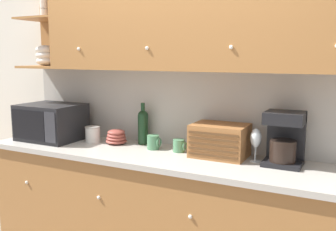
{
  "coord_description": "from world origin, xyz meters",
  "views": [
    {
      "loc": [
        1.25,
        -2.66,
        1.66
      ],
      "look_at": [
        0.0,
        -0.21,
        1.22
      ],
      "focal_mm": 40.0,
      "sensor_mm": 36.0,
      "label": 1
    }
  ],
  "objects": [
    {
      "name": "microwave",
      "position": [
        -1.08,
        -0.3,
        1.1
      ],
      "size": [
        0.51,
        0.41,
        0.31
      ],
      "color": "black",
      "rests_on": "counter_unit"
    },
    {
      "name": "backsplash_panel",
      "position": [
        0.0,
        -0.01,
        1.25
      ],
      "size": [
        2.87,
        0.01,
        0.61
      ],
      "color": "#B7B2A8",
      "rests_on": "counter_unit"
    },
    {
      "name": "bread_box",
      "position": [
        0.4,
        -0.18,
        1.07
      ],
      "size": [
        0.38,
        0.29,
        0.23
      ],
      "color": "#996033",
      "rests_on": "counter_unit"
    },
    {
      "name": "counter_unit",
      "position": [
        0.0,
        -0.3,
        0.48
      ],
      "size": [
        2.89,
        0.63,
        0.95
      ],
      "color": "#A36B38",
      "rests_on": "ground_plane"
    },
    {
      "name": "storage_canister",
      "position": [
        -0.7,
        -0.23,
        1.02
      ],
      "size": [
        0.13,
        0.13,
        0.13
      ],
      "color": "silver",
      "rests_on": "counter_unit"
    },
    {
      "name": "upper_cabinets",
      "position": [
        0.17,
        -0.17,
        2.0
      ],
      "size": [
        2.87,
        0.36,
        0.89
      ],
      "color": "#A36B38",
      "rests_on": "backsplash_panel"
    },
    {
      "name": "coffee_maker",
      "position": [
        0.84,
        -0.18,
        1.13
      ],
      "size": [
        0.25,
        0.23,
        0.36
      ],
      "color": "black",
      "rests_on": "counter_unit"
    },
    {
      "name": "bowl_stack_on_counter",
      "position": [
        -0.49,
        -0.19,
        1.0
      ],
      "size": [
        0.17,
        0.17,
        0.12
      ],
      "color": "#9E473D",
      "rests_on": "counter_unit"
    },
    {
      "name": "wall_back",
      "position": [
        0.0,
        0.03,
        1.3
      ],
      "size": [
        5.27,
        0.06,
        2.6
      ],
      "color": "silver",
      "rests_on": "ground_plane"
    },
    {
      "name": "wine_bottle",
      "position": [
        -0.29,
        -0.09,
        1.1
      ],
      "size": [
        0.09,
        0.09,
        0.34
      ],
      "color": "#19381E",
      "rests_on": "counter_unit"
    },
    {
      "name": "mug",
      "position": [
        -0.13,
        -0.21,
        1.0
      ],
      "size": [
        0.1,
        0.09,
        0.11
      ],
      "color": "#4C845B",
      "rests_on": "counter_unit"
    },
    {
      "name": "mug_blue_second",
      "position": [
        0.08,
        -0.19,
        1.0
      ],
      "size": [
        0.1,
        0.09,
        0.09
      ],
      "color": "#4C845B",
      "rests_on": "counter_unit"
    },
    {
      "name": "wine_glass",
      "position": [
        0.66,
        -0.19,
        1.1
      ],
      "size": [
        0.08,
        0.08,
        0.23
      ],
      "color": "silver",
      "rests_on": "counter_unit"
    }
  ]
}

